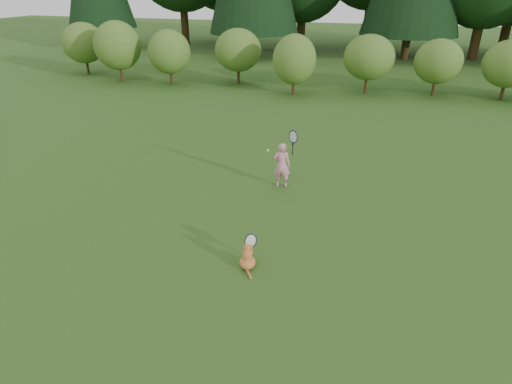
% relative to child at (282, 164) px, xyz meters
% --- Properties ---
extents(ground, '(100.00, 100.00, 0.00)m').
position_rel_child_xyz_m(ground, '(-0.31, -2.65, -0.60)').
color(ground, '#305417').
rests_on(ground, ground).
extents(shrub_row, '(28.00, 3.00, 2.80)m').
position_rel_child_xyz_m(shrub_row, '(-0.31, 10.35, 0.80)').
color(shrub_row, '#4E6D22').
rests_on(shrub_row, ground).
extents(child, '(0.63, 0.38, 1.71)m').
position_rel_child_xyz_m(child, '(0.00, 0.00, 0.00)').
color(child, pink).
rests_on(child, ground).
extents(cat, '(0.39, 0.68, 0.66)m').
position_rel_child_xyz_m(cat, '(0.21, -3.44, -0.35)').
color(cat, '#C36525').
rests_on(cat, ground).
extents(tennis_ball, '(0.07, 0.07, 0.07)m').
position_rel_child_xyz_m(tennis_ball, '(-0.19, -0.67, 0.58)').
color(tennis_ball, '#A3E11A').
rests_on(tennis_ball, ground).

